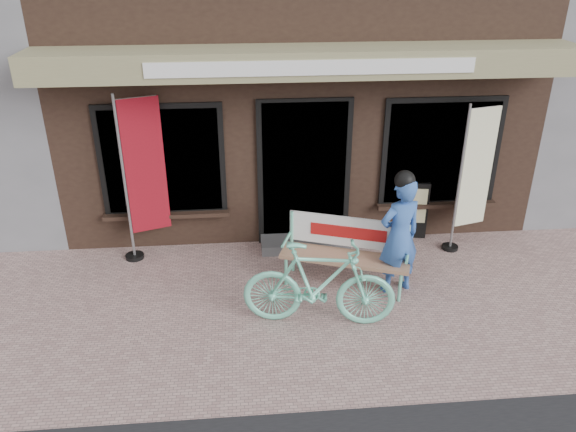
{
  "coord_description": "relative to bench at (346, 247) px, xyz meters",
  "views": [
    {
      "loc": [
        -0.9,
        -5.52,
        4.1
      ],
      "look_at": [
        -0.35,
        0.7,
        1.05
      ],
      "focal_mm": 35.0,
      "sensor_mm": 36.0,
      "label": 1
    }
  ],
  "objects": [
    {
      "name": "bicycle",
      "position": [
        -0.48,
        -0.86,
        0.01
      ],
      "size": [
        1.84,
        0.78,
        1.07
      ],
      "primitive_type": "imported",
      "rotation": [
        0.0,
        0.0,
        1.41
      ],
      "color": "#6FD9B7",
      "rests_on": "ground"
    },
    {
      "name": "nobori_red",
      "position": [
        -2.68,
        0.97,
        0.7
      ],
      "size": [
        0.71,
        0.37,
        2.39
      ],
      "rotation": [
        0.0,
        0.0,
        0.34
      ],
      "color": "gray",
      "rests_on": "ground"
    },
    {
      "name": "bench",
      "position": [
        0.0,
        0.0,
        0.0
      ],
      "size": [
        1.71,
        0.96,
        0.9
      ],
      "rotation": [
        0.0,
        0.0,
        -0.35
      ],
      "color": "#6FD9B7",
      "rests_on": "ground"
    },
    {
      "name": "storefront",
      "position": [
        -0.42,
        4.19,
        2.46
      ],
      "size": [
        7.0,
        6.77,
        6.0
      ],
      "color": "black",
      "rests_on": "ground"
    },
    {
      "name": "person",
      "position": [
        0.62,
        -0.23,
        0.29
      ],
      "size": [
        0.66,
        0.53,
        1.66
      ],
      "rotation": [
        0.0,
        0.0,
        0.3
      ],
      "color": "#335DB0",
      "rests_on": "ground"
    },
    {
      "name": "ground",
      "position": [
        -0.42,
        -0.78,
        -0.53
      ],
      "size": [
        70.0,
        70.0,
        0.0
      ],
      "primitive_type": "plane",
      "color": "tan",
      "rests_on": "ground"
    },
    {
      "name": "menu_stand",
      "position": [
        1.24,
        1.17,
        -0.07
      ],
      "size": [
        0.46,
        0.17,
        0.9
      ],
      "rotation": [
        0.0,
        0.0,
        -0.18
      ],
      "color": "black",
      "rests_on": "ground"
    },
    {
      "name": "nobori_cream",
      "position": [
        1.93,
        0.81,
        0.6
      ],
      "size": [
        0.65,
        0.3,
        2.19
      ],
      "rotation": [
        0.0,
        0.0,
        0.27
      ],
      "color": "gray",
      "rests_on": "ground"
    }
  ]
}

